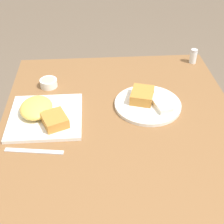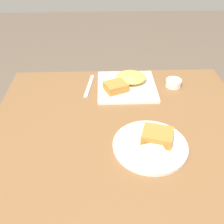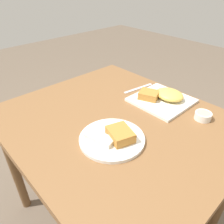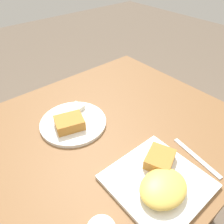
{
  "view_description": "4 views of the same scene",
  "coord_description": "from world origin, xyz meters",
  "views": [
    {
      "loc": [
        0.88,
        -0.09,
        1.47
      ],
      "look_at": [
        -0.03,
        -0.03,
        0.76
      ],
      "focal_mm": 50.0,
      "sensor_mm": 36.0,
      "label": 1
    },
    {
      "loc": [
        0.06,
        0.76,
        1.39
      ],
      "look_at": [
        0.04,
        -0.02,
        0.79
      ],
      "focal_mm": 42.0,
      "sensor_mm": 36.0,
      "label": 2
    },
    {
      "loc": [
        -0.58,
        0.56,
        1.31
      ],
      "look_at": [
        0.02,
        0.01,
        0.78
      ],
      "focal_mm": 35.0,
      "sensor_mm": 36.0,
      "label": 3
    },
    {
      "loc": [
        -0.39,
        -0.48,
        1.32
      ],
      "look_at": [
        0.03,
        0.02,
        0.79
      ],
      "focal_mm": 35.0,
      "sensor_mm": 36.0,
      "label": 4
    }
  ],
  "objects": [
    {
      "name": "butter_knife",
      "position": [
        0.13,
        -0.3,
        0.74
      ],
      "size": [
        0.04,
        0.2,
        0.0
      ],
      "rotation": [
        0.0,
        0.0,
        1.43
      ],
      "color": "silver",
      "rests_on": "dining_table"
    },
    {
      "name": "dining_table",
      "position": [
        0.0,
        0.0,
        0.66
      ],
      "size": [
        1.02,
        0.89,
        0.74
      ],
      "color": "brown",
      "rests_on": "ground_plane"
    },
    {
      "name": "plate_square_near",
      "position": [
        -0.04,
        -0.29,
        0.76
      ],
      "size": [
        0.27,
        0.27,
        0.06
      ],
      "color": "white",
      "rests_on": "dining_table"
    },
    {
      "name": "ground_plane",
      "position": [
        0.0,
        0.0,
        0.0
      ],
      "size": [
        8.0,
        8.0,
        0.0
      ],
      "primitive_type": "plane",
      "color": "brown"
    },
    {
      "name": "plate_oval_far",
      "position": [
        -0.1,
        0.11,
        0.75
      ],
      "size": [
        0.26,
        0.26,
        0.05
      ],
      "color": "white",
      "rests_on": "dining_table"
    }
  ]
}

